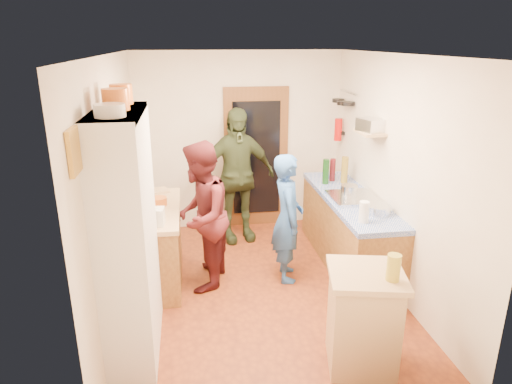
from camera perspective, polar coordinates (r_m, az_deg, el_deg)
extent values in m
cube|color=brown|center=(5.39, 0.55, -12.12)|extent=(3.00, 4.00, 0.02)
cube|color=silver|center=(4.63, 0.66, 16.96)|extent=(3.00, 4.00, 0.02)
cube|color=silver|center=(6.78, -2.14, 6.29)|extent=(3.00, 0.02, 2.60)
cube|color=silver|center=(3.03, 6.78, -9.92)|extent=(3.00, 0.02, 2.60)
cube|color=silver|center=(4.85, -17.28, 0.45)|extent=(0.02, 4.00, 2.60)
cube|color=silver|center=(5.30, 16.95, 1.97)|extent=(0.02, 4.00, 2.60)
cube|color=brown|center=(6.83, 0.02, 4.24)|extent=(0.95, 0.06, 2.10)
cube|color=black|center=(6.80, 0.06, 4.17)|extent=(0.70, 0.02, 1.70)
cube|color=white|center=(4.15, -15.65, -5.44)|extent=(0.40, 1.20, 2.20)
cube|color=white|center=(3.85, -17.04, 9.41)|extent=(0.40, 1.14, 0.04)
cylinder|color=white|center=(3.54, -17.83, 9.69)|extent=(0.23, 0.23, 0.09)
cylinder|color=orange|center=(3.86, -17.15, 11.01)|extent=(0.21, 0.21, 0.17)
cylinder|color=orange|center=(4.21, -16.49, 11.64)|extent=(0.19, 0.19, 0.17)
cube|color=olive|center=(5.55, -12.61, -6.57)|extent=(0.60, 1.40, 0.85)
cube|color=tan|center=(5.38, -12.94, -2.22)|extent=(0.64, 1.44, 0.05)
cube|color=white|center=(4.85, -12.84, -3.05)|extent=(0.26, 0.19, 0.18)
cylinder|color=white|center=(5.20, -13.69, -1.64)|extent=(0.18, 0.18, 0.18)
cylinder|color=orange|center=(5.44, -12.09, -1.14)|extent=(0.23, 0.23, 0.09)
cube|color=tan|center=(5.92, -12.41, 0.13)|extent=(0.35, 0.30, 0.02)
cube|color=olive|center=(5.91, 11.39, -4.94)|extent=(0.60, 2.20, 0.84)
cube|color=#052DAB|center=(5.75, 11.67, -0.82)|extent=(0.62, 2.22, 0.06)
cube|color=silver|center=(5.64, 12.07, -0.70)|extent=(0.55, 0.58, 0.04)
cylinder|color=silver|center=(5.62, 11.55, 0.19)|extent=(0.20, 0.20, 0.13)
cylinder|color=#143F14|center=(6.14, 8.72, 2.54)|extent=(0.10, 0.10, 0.33)
cylinder|color=#591419|center=(6.29, 9.55, 2.75)|extent=(0.08, 0.08, 0.31)
cylinder|color=olive|center=(6.22, 11.02, 2.73)|extent=(0.10, 0.10, 0.36)
cylinder|color=white|center=(4.93, 13.34, -2.45)|extent=(0.13, 0.13, 0.23)
cylinder|color=silver|center=(5.22, 15.06, -2.15)|extent=(0.28, 0.28, 0.10)
cube|color=tan|center=(4.18, 13.18, -15.50)|extent=(0.65, 0.65, 0.86)
cube|color=tan|center=(3.95, 13.67, -10.01)|extent=(0.74, 0.74, 0.05)
cube|color=white|center=(3.98, 12.84, -9.55)|extent=(0.40, 0.35, 0.02)
cylinder|color=#AD9E2D|center=(3.82, 16.81, -9.03)|extent=(0.13, 0.13, 0.22)
cylinder|color=silver|center=(6.52, 11.45, 12.14)|extent=(0.02, 0.65, 0.02)
cylinder|color=black|center=(6.35, 11.39, 10.80)|extent=(0.18, 0.18, 0.05)
cylinder|color=black|center=(6.54, 10.78, 10.87)|extent=(0.16, 0.16, 0.05)
cylinder|color=black|center=(6.73, 10.23, 11.20)|extent=(0.17, 0.17, 0.05)
cube|color=tan|center=(5.55, 14.06, 7.21)|extent=(0.26, 0.42, 0.03)
cube|color=silver|center=(5.53, 14.14, 8.13)|extent=(0.29, 0.35, 0.15)
cube|color=black|center=(6.78, 10.71, 7.27)|extent=(0.06, 0.10, 0.04)
cylinder|color=red|center=(6.75, 10.24, 7.69)|extent=(0.11, 0.11, 0.32)
cube|color=gold|center=(3.19, -21.81, 4.72)|extent=(0.03, 0.25, 0.30)
imported|color=#2B569F|center=(5.30, 4.30, -3.35)|extent=(0.40, 0.58, 1.53)
imported|color=#4C171A|center=(5.18, -6.53, -2.92)|extent=(0.83, 0.96, 1.71)
imported|color=#2F391F|center=(6.31, -2.37, 2.02)|extent=(1.17, 0.67, 1.89)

